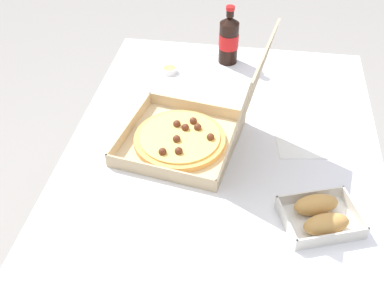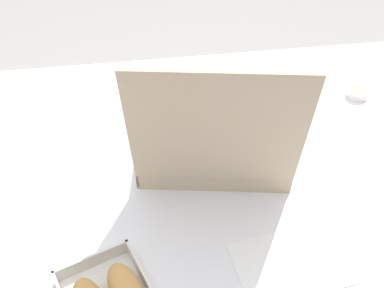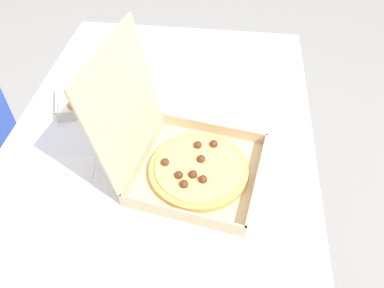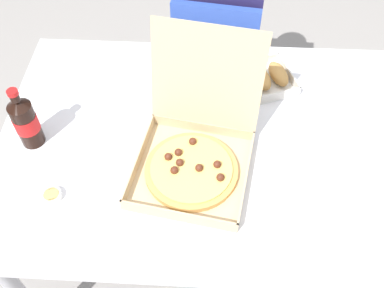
{
  "view_description": "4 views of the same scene",
  "coord_description": "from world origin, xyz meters",
  "px_view_note": "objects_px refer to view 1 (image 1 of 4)",
  "views": [
    {
      "loc": [
        1.02,
        0.07,
        1.69
      ],
      "look_at": [
        -0.07,
        -0.09,
        0.75
      ],
      "focal_mm": 44.81,
      "sensor_mm": 36.0,
      "label": 1
    },
    {
      "loc": [
        0.08,
        0.74,
        1.6
      ],
      "look_at": [
        -0.02,
        -0.06,
        0.79
      ],
      "focal_mm": 48.5,
      "sensor_mm": 36.0,
      "label": 2
    },
    {
      "loc": [
        -0.78,
        -0.2,
        1.58
      ],
      "look_at": [
        -0.03,
        -0.11,
        0.79
      ],
      "focal_mm": 35.77,
      "sensor_mm": 36.0,
      "label": 3
    },
    {
      "loc": [
        -0.04,
        -0.88,
        1.83
      ],
      "look_at": [
        -0.09,
        -0.05,
        0.77
      ],
      "focal_mm": 40.91,
      "sensor_mm": 36.0,
      "label": 4
    }
  ],
  "objects_px": {
    "paper_menu": "(299,136)",
    "dipping_sauce_cup": "(170,70)",
    "pizza_box_open": "(192,133)",
    "cola_bottle": "(229,39)",
    "bread_side_box": "(321,216)"
  },
  "relations": [
    {
      "from": "paper_menu",
      "to": "dipping_sauce_cup",
      "type": "xyz_separation_m",
      "value": [
        -0.31,
        -0.47,
        0.01
      ]
    },
    {
      "from": "paper_menu",
      "to": "pizza_box_open",
      "type": "bearing_deg",
      "value": -82.54
    },
    {
      "from": "pizza_box_open",
      "to": "dipping_sauce_cup",
      "type": "height_order",
      "value": "pizza_box_open"
    },
    {
      "from": "paper_menu",
      "to": "cola_bottle",
      "type": "bearing_deg",
      "value": -156.37
    },
    {
      "from": "cola_bottle",
      "to": "dipping_sauce_cup",
      "type": "height_order",
      "value": "cola_bottle"
    },
    {
      "from": "cola_bottle",
      "to": "dipping_sauce_cup",
      "type": "distance_m",
      "value": 0.25
    },
    {
      "from": "bread_side_box",
      "to": "dipping_sauce_cup",
      "type": "height_order",
      "value": "bread_side_box"
    },
    {
      "from": "cola_bottle",
      "to": "paper_menu",
      "type": "height_order",
      "value": "cola_bottle"
    },
    {
      "from": "pizza_box_open",
      "to": "dipping_sauce_cup",
      "type": "xyz_separation_m",
      "value": [
        -0.4,
        -0.15,
        -0.04
      ]
    },
    {
      "from": "pizza_box_open",
      "to": "paper_menu",
      "type": "relative_size",
      "value": 2.17
    },
    {
      "from": "pizza_box_open",
      "to": "bread_side_box",
      "type": "relative_size",
      "value": 1.98
    },
    {
      "from": "bread_side_box",
      "to": "paper_menu",
      "type": "distance_m",
      "value": 0.35
    },
    {
      "from": "bread_side_box",
      "to": "dipping_sauce_cup",
      "type": "bearing_deg",
      "value": -141.64
    },
    {
      "from": "bread_side_box",
      "to": "dipping_sauce_cup",
      "type": "relative_size",
      "value": 4.11
    },
    {
      "from": "paper_menu",
      "to": "bread_side_box",
      "type": "bearing_deg",
      "value": -1.38
    }
  ]
}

